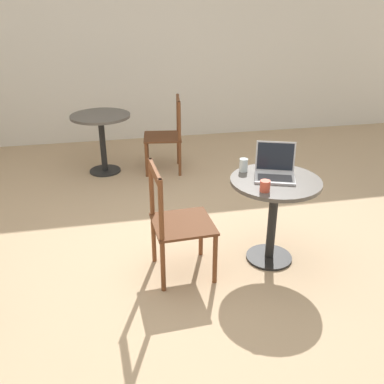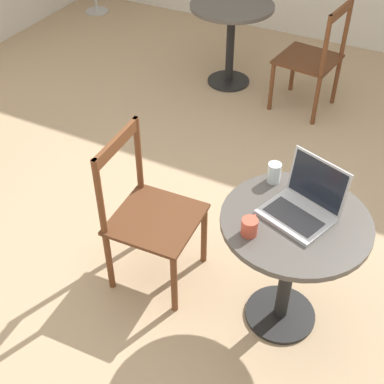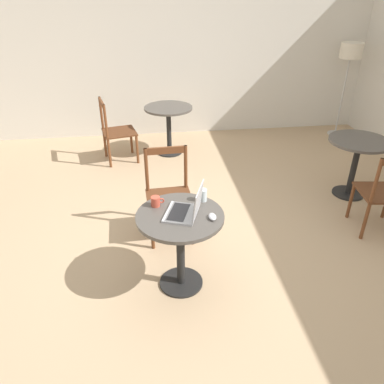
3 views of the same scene
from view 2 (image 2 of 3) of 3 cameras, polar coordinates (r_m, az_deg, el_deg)
name	(u,v)px [view 2 (image 2 of 3)]	position (r m, az deg, el deg)	size (l,w,h in m)	color
ground_plane	(214,252)	(3.28, 2.41, -6.37)	(16.00, 16.00, 0.00)	tan
cafe_table_near	(292,245)	(2.60, 10.63, -5.53)	(0.70, 0.70, 0.72)	black
cafe_table_mid	(231,23)	(4.73, 4.21, 17.50)	(0.70, 0.70, 0.72)	black
chair_near_back	(148,215)	(2.87, -4.70, -2.43)	(0.47, 0.47, 0.90)	brown
chair_mid_front	(314,59)	(4.47, 12.84, 13.67)	(0.50, 0.50, 0.90)	brown
laptop	(303,205)	(2.49, 11.78, -1.35)	(0.36, 0.38, 0.26)	#B7B7BC
mouse	(330,191)	(2.65, 14.47, 0.07)	(0.06, 0.10, 0.03)	#B7B7BC
mug	(250,226)	(2.36, 6.17, -3.68)	(0.11, 0.07, 0.08)	#C64C38
drinking_glass	(274,173)	(2.65, 8.75, 2.05)	(0.07, 0.07, 0.10)	silver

